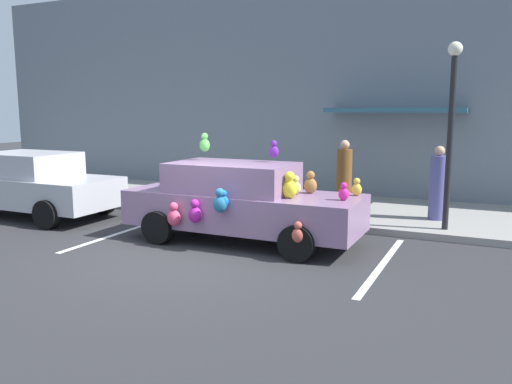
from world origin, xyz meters
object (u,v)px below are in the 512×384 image
(street_lamp_post, at_px, (451,116))
(plush_covered_car, at_px, (241,201))
(parked_sedan_behind, at_px, (34,184))
(pedestrian_near_shopfront, at_px, (344,180))
(teddy_bear_on_sidewalk, at_px, (241,195))
(pedestrian_walking_past, at_px, (438,186))

(street_lamp_post, bearing_deg, plush_covered_car, -149.41)
(plush_covered_car, xyz_separation_m, parked_sedan_behind, (-5.60, 0.07, -0.01))
(plush_covered_car, height_order, pedestrian_near_shopfront, plush_covered_car)
(plush_covered_car, relative_size, street_lamp_post, 1.24)
(pedestrian_near_shopfront, bearing_deg, teddy_bear_on_sidewalk, -170.82)
(pedestrian_near_shopfront, bearing_deg, plush_covered_car, -115.49)
(parked_sedan_behind, bearing_deg, pedestrian_walking_past, 18.59)
(teddy_bear_on_sidewalk, bearing_deg, parked_sedan_behind, -153.09)
(teddy_bear_on_sidewalk, relative_size, street_lamp_post, 0.20)
(plush_covered_car, bearing_deg, pedestrian_walking_past, 42.75)
(parked_sedan_behind, xyz_separation_m, teddy_bear_on_sidewalk, (4.45, 2.26, -0.30))
(parked_sedan_behind, height_order, pedestrian_walking_past, pedestrian_walking_past)
(parked_sedan_behind, relative_size, street_lamp_post, 1.10)
(pedestrian_near_shopfront, xyz_separation_m, pedestrian_walking_past, (2.03, 0.35, -0.05))
(pedestrian_near_shopfront, bearing_deg, street_lamp_post, -14.70)
(teddy_bear_on_sidewalk, bearing_deg, pedestrian_walking_past, 9.44)
(teddy_bear_on_sidewalk, relative_size, pedestrian_walking_past, 0.45)
(plush_covered_car, xyz_separation_m, pedestrian_walking_past, (3.33, 3.07, 0.10))
(parked_sedan_behind, height_order, pedestrian_near_shopfront, pedestrian_near_shopfront)
(teddy_bear_on_sidewalk, xyz_separation_m, pedestrian_walking_past, (4.48, 0.74, 0.41))
(teddy_bear_on_sidewalk, bearing_deg, plush_covered_car, -63.70)
(parked_sedan_behind, bearing_deg, pedestrian_near_shopfront, 21.03)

